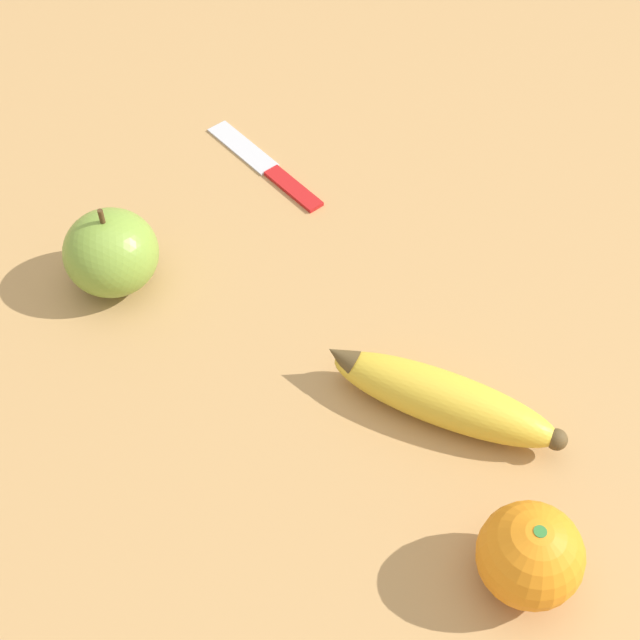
% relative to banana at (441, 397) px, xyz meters
% --- Properties ---
extents(ground_plane, '(3.00, 3.00, 0.00)m').
position_rel_banana_xyz_m(ground_plane, '(0.10, 0.08, -0.02)').
color(ground_plane, tan).
extents(banana, '(0.06, 0.19, 0.04)m').
position_rel_banana_xyz_m(banana, '(0.00, 0.00, 0.00)').
color(banana, gold).
rests_on(banana, ground_plane).
extents(orange, '(0.07, 0.07, 0.07)m').
position_rel_banana_xyz_m(orange, '(-0.09, -0.11, 0.01)').
color(orange, orange).
rests_on(orange, ground_plane).
extents(apple, '(0.08, 0.08, 0.08)m').
position_rel_banana_xyz_m(apple, '(-0.02, 0.30, 0.02)').
color(apple, olive).
rests_on(apple, ground_plane).
extents(paring_knife, '(0.07, 0.16, 0.01)m').
position_rel_banana_xyz_m(paring_knife, '(0.17, 0.26, -0.02)').
color(paring_knife, silver).
rests_on(paring_knife, ground_plane).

